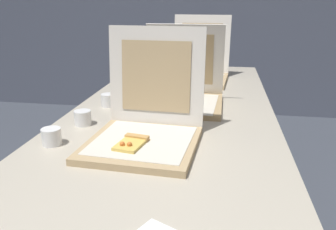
{
  "coord_description": "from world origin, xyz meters",
  "views": [
    {
      "loc": [
        0.21,
        -0.7,
        1.21
      ],
      "look_at": [
        0.02,
        0.46,
        0.81
      ],
      "focal_mm": 36.81,
      "sensor_mm": 36.0,
      "label": 1
    }
  ],
  "objects_px": {
    "pizza_box_back": "(197,71)",
    "cup_white_mid": "(108,100)",
    "pizza_box_middle": "(183,94)",
    "pizza_box_front": "(145,128)",
    "cup_white_near_center": "(83,118)",
    "cup_white_near_left": "(52,137)",
    "table": "(170,126)"
  },
  "relations": [
    {
      "from": "pizza_box_back",
      "to": "cup_white_mid",
      "type": "relative_size",
      "value": 6.61
    },
    {
      "from": "pizza_box_middle",
      "to": "pizza_box_front",
      "type": "bearing_deg",
      "value": -99.0
    },
    {
      "from": "pizza_box_front",
      "to": "cup_white_mid",
      "type": "xyz_separation_m",
      "value": [
        -0.25,
        0.38,
        -0.03
      ]
    },
    {
      "from": "cup_white_near_center",
      "to": "cup_white_mid",
      "type": "bearing_deg",
      "value": 85.72
    },
    {
      "from": "pizza_box_back",
      "to": "cup_white_near_center",
      "type": "height_order",
      "value": "pizza_box_back"
    },
    {
      "from": "pizza_box_middle",
      "to": "cup_white_near_left",
      "type": "xyz_separation_m",
      "value": [
        -0.37,
        -0.52,
        -0.02
      ]
    },
    {
      "from": "pizza_box_back",
      "to": "cup_white_near_left",
      "type": "xyz_separation_m",
      "value": [
        -0.39,
        -1.04,
        -0.03
      ]
    },
    {
      "from": "pizza_box_middle",
      "to": "table",
      "type": "bearing_deg",
      "value": -102.64
    },
    {
      "from": "pizza_box_front",
      "to": "pizza_box_back",
      "type": "bearing_deg",
      "value": 87.99
    },
    {
      "from": "table",
      "to": "cup_white_mid",
      "type": "relative_size",
      "value": 35.92
    },
    {
      "from": "pizza_box_front",
      "to": "cup_white_near_center",
      "type": "distance_m",
      "value": 0.3
    },
    {
      "from": "pizza_box_back",
      "to": "cup_white_near_left",
      "type": "distance_m",
      "value": 1.11
    },
    {
      "from": "pizza_box_front",
      "to": "pizza_box_middle",
      "type": "bearing_deg",
      "value": 84.33
    },
    {
      "from": "pizza_box_middle",
      "to": "cup_white_mid",
      "type": "distance_m",
      "value": 0.34
    },
    {
      "from": "pizza_box_front",
      "to": "pizza_box_middle",
      "type": "xyz_separation_m",
      "value": [
        0.07,
        0.45,
        -0.0
      ]
    },
    {
      "from": "table",
      "to": "pizza_box_back",
      "type": "xyz_separation_m",
      "value": [
        0.06,
        0.68,
        0.1
      ]
    },
    {
      "from": "pizza_box_front",
      "to": "table",
      "type": "bearing_deg",
      "value": 86.31
    },
    {
      "from": "cup_white_mid",
      "to": "pizza_box_front",
      "type": "bearing_deg",
      "value": -56.16
    },
    {
      "from": "table",
      "to": "cup_white_near_center",
      "type": "bearing_deg",
      "value": -152.46
    },
    {
      "from": "pizza_box_back",
      "to": "cup_white_near_left",
      "type": "height_order",
      "value": "pizza_box_back"
    },
    {
      "from": "table",
      "to": "cup_white_near_left",
      "type": "distance_m",
      "value": 0.5
    },
    {
      "from": "pizza_box_front",
      "to": "cup_white_mid",
      "type": "relative_size",
      "value": 6.31
    },
    {
      "from": "pizza_box_back",
      "to": "cup_white_near_center",
      "type": "distance_m",
      "value": 0.92
    },
    {
      "from": "table",
      "to": "pizza_box_back",
      "type": "height_order",
      "value": "pizza_box_back"
    },
    {
      "from": "pizza_box_front",
      "to": "pizza_box_middle",
      "type": "relative_size",
      "value": 1.13
    },
    {
      "from": "cup_white_mid",
      "to": "cup_white_near_left",
      "type": "bearing_deg",
      "value": -95.88
    },
    {
      "from": "table",
      "to": "pizza_box_front",
      "type": "relative_size",
      "value": 5.69
    },
    {
      "from": "table",
      "to": "pizza_box_middle",
      "type": "relative_size",
      "value": 6.44
    },
    {
      "from": "cup_white_near_left",
      "to": "cup_white_mid",
      "type": "xyz_separation_m",
      "value": [
        0.05,
        0.44,
        0.0
      ]
    },
    {
      "from": "table",
      "to": "pizza_box_front",
      "type": "height_order",
      "value": "pizza_box_front"
    },
    {
      "from": "pizza_box_middle",
      "to": "pizza_box_back",
      "type": "relative_size",
      "value": 0.84
    },
    {
      "from": "table",
      "to": "cup_white_mid",
      "type": "height_order",
      "value": "cup_white_mid"
    }
  ]
}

